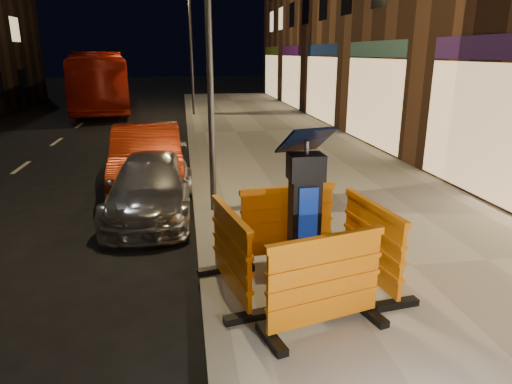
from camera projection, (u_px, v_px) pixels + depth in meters
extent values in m
plane|color=black|center=(211.00, 290.00, 6.41)|extent=(120.00, 120.00, 0.00)
cube|color=gray|center=(411.00, 270.00, 6.83)|extent=(6.00, 60.00, 0.15)
cube|color=slate|center=(211.00, 285.00, 6.39)|extent=(0.30, 60.00, 0.15)
cube|color=black|center=(304.00, 216.00, 5.85)|extent=(0.75, 0.75, 2.07)
cube|color=orange|center=(325.00, 284.00, 5.09)|extent=(1.59, 0.96, 1.15)
cube|color=orange|center=(287.00, 223.00, 6.88)|extent=(1.54, 0.77, 1.15)
cube|color=orange|center=(231.00, 254.00, 5.84)|extent=(0.89, 1.57, 1.15)
cube|color=orange|center=(372.00, 244.00, 6.13)|extent=(0.80, 1.55, 1.15)
imported|color=#ABABB0|center=(153.00, 213.00, 9.46)|extent=(1.78, 4.06, 1.16)
imported|color=maroon|center=(149.00, 187.00, 11.29)|extent=(1.85, 4.64, 1.50)
imported|color=#9B1408|center=(105.00, 110.00, 26.32)|extent=(4.11, 11.84, 3.23)
cylinder|color=#3F3F44|center=(209.00, 55.00, 8.35)|extent=(0.12, 0.12, 6.00)
cylinder|color=#3F3F44|center=(191.00, 53.00, 22.52)|extent=(0.12, 0.12, 6.00)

